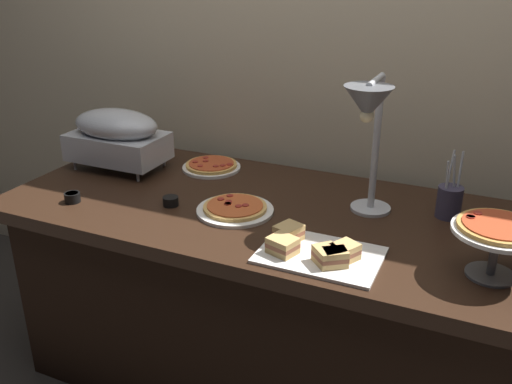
{
  "coord_description": "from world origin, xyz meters",
  "views": [
    {
      "loc": [
        0.71,
        -1.67,
        1.59
      ],
      "look_at": [
        -0.04,
        0.0,
        0.81
      ],
      "focal_mm": 39.32,
      "sensor_mm": 36.0,
      "label": 1
    }
  ],
  "objects_px": {
    "heat_lamp": "(369,117)",
    "pizza_plate_front": "(235,209)",
    "chafing_dish": "(117,135)",
    "sandwich_platter": "(316,251)",
    "pizza_plate_raised_stand": "(498,234)",
    "sauce_cup_near": "(171,201)",
    "sauce_cup_far": "(72,197)",
    "pizza_plate_center": "(211,166)",
    "utensil_holder": "(449,201)"
  },
  "relations": [
    {
      "from": "heat_lamp",
      "to": "pizza_plate_front",
      "type": "xyz_separation_m",
      "value": [
        -0.43,
        -0.08,
        -0.36
      ]
    },
    {
      "from": "chafing_dish",
      "to": "heat_lamp",
      "type": "height_order",
      "value": "heat_lamp"
    },
    {
      "from": "chafing_dish",
      "to": "sandwich_platter",
      "type": "height_order",
      "value": "chafing_dish"
    },
    {
      "from": "sandwich_platter",
      "to": "pizza_plate_raised_stand",
      "type": "bearing_deg",
      "value": 12.27
    },
    {
      "from": "heat_lamp",
      "to": "sauce_cup_near",
      "type": "distance_m",
      "value": 0.76
    },
    {
      "from": "heat_lamp",
      "to": "sauce_cup_far",
      "type": "relative_size",
      "value": 8.53
    },
    {
      "from": "sandwich_platter",
      "to": "chafing_dish",
      "type": "bearing_deg",
      "value": 158.99
    },
    {
      "from": "chafing_dish",
      "to": "pizza_plate_center",
      "type": "relative_size",
      "value": 1.62
    },
    {
      "from": "heat_lamp",
      "to": "sandwich_platter",
      "type": "relative_size",
      "value": 1.35
    },
    {
      "from": "pizza_plate_center",
      "to": "sauce_cup_near",
      "type": "bearing_deg",
      "value": -83.51
    },
    {
      "from": "pizza_plate_center",
      "to": "utensil_holder",
      "type": "xyz_separation_m",
      "value": [
        0.96,
        -0.07,
        0.05
      ]
    },
    {
      "from": "pizza_plate_front",
      "to": "sauce_cup_far",
      "type": "distance_m",
      "value": 0.6
    },
    {
      "from": "pizza_plate_front",
      "to": "pizza_plate_raised_stand",
      "type": "bearing_deg",
      "value": -5.61
    },
    {
      "from": "sauce_cup_far",
      "to": "utensil_holder",
      "type": "distance_m",
      "value": 1.33
    },
    {
      "from": "sauce_cup_near",
      "to": "sauce_cup_far",
      "type": "height_order",
      "value": "sauce_cup_far"
    },
    {
      "from": "chafing_dish",
      "to": "pizza_plate_front",
      "type": "bearing_deg",
      "value": -17.07
    },
    {
      "from": "heat_lamp",
      "to": "pizza_plate_center",
      "type": "height_order",
      "value": "heat_lamp"
    },
    {
      "from": "sandwich_platter",
      "to": "sauce_cup_far",
      "type": "height_order",
      "value": "sandwich_platter"
    },
    {
      "from": "sauce_cup_near",
      "to": "utensil_holder",
      "type": "relative_size",
      "value": 0.24
    },
    {
      "from": "pizza_plate_front",
      "to": "sauce_cup_near",
      "type": "xyz_separation_m",
      "value": [
        -0.23,
        -0.04,
        0.01
      ]
    },
    {
      "from": "pizza_plate_front",
      "to": "sauce_cup_near",
      "type": "distance_m",
      "value": 0.24
    },
    {
      "from": "pizza_plate_center",
      "to": "sandwich_platter",
      "type": "bearing_deg",
      "value": -39.65
    },
    {
      "from": "pizza_plate_raised_stand",
      "to": "utensil_holder",
      "type": "distance_m",
      "value": 0.39
    },
    {
      "from": "pizza_plate_front",
      "to": "utensil_holder",
      "type": "distance_m",
      "value": 0.73
    },
    {
      "from": "sauce_cup_far",
      "to": "pizza_plate_raised_stand",
      "type": "bearing_deg",
      "value": 3.35
    },
    {
      "from": "chafing_dish",
      "to": "pizza_plate_front",
      "type": "xyz_separation_m",
      "value": [
        0.64,
        -0.2,
        -0.13
      ]
    },
    {
      "from": "pizza_plate_raised_stand",
      "to": "sauce_cup_near",
      "type": "relative_size",
      "value": 4.4
    },
    {
      "from": "pizza_plate_raised_stand",
      "to": "utensil_holder",
      "type": "height_order",
      "value": "utensil_holder"
    },
    {
      "from": "pizza_plate_raised_stand",
      "to": "sauce_cup_near",
      "type": "xyz_separation_m",
      "value": [
        -1.07,
        0.04,
        -0.11
      ]
    },
    {
      "from": "sauce_cup_near",
      "to": "sandwich_platter",
      "type": "bearing_deg",
      "value": -13.52
    },
    {
      "from": "heat_lamp",
      "to": "pizza_plate_center",
      "type": "relative_size",
      "value": 1.99
    },
    {
      "from": "heat_lamp",
      "to": "pizza_plate_center",
      "type": "distance_m",
      "value": 0.83
    },
    {
      "from": "heat_lamp",
      "to": "pizza_plate_center",
      "type": "bearing_deg",
      "value": 159.35
    },
    {
      "from": "pizza_plate_front",
      "to": "sandwich_platter",
      "type": "height_order",
      "value": "sandwich_platter"
    },
    {
      "from": "chafing_dish",
      "to": "sauce_cup_far",
      "type": "xyz_separation_m",
      "value": [
        0.06,
        -0.36,
        -0.12
      ]
    },
    {
      "from": "pizza_plate_center",
      "to": "utensil_holder",
      "type": "bearing_deg",
      "value": -4.47
    },
    {
      "from": "utensil_holder",
      "to": "pizza_plate_front",
      "type": "bearing_deg",
      "value": -158.62
    },
    {
      "from": "heat_lamp",
      "to": "pizza_plate_front",
      "type": "distance_m",
      "value": 0.56
    },
    {
      "from": "chafing_dish",
      "to": "pizza_plate_raised_stand",
      "type": "xyz_separation_m",
      "value": [
        1.47,
        -0.28,
        -0.01
      ]
    },
    {
      "from": "sandwich_platter",
      "to": "sauce_cup_near",
      "type": "height_order",
      "value": "sandwich_platter"
    },
    {
      "from": "chafing_dish",
      "to": "pizza_plate_center",
      "type": "bearing_deg",
      "value": 22.18
    },
    {
      "from": "chafing_dish",
      "to": "heat_lamp",
      "type": "xyz_separation_m",
      "value": [
        1.06,
        -0.12,
        0.23
      ]
    },
    {
      "from": "sandwich_platter",
      "to": "sauce_cup_far",
      "type": "relative_size",
      "value": 6.32
    },
    {
      "from": "heat_lamp",
      "to": "sauce_cup_near",
      "type": "xyz_separation_m",
      "value": [
        -0.66,
        -0.12,
        -0.35
      ]
    },
    {
      "from": "pizza_plate_front",
      "to": "sandwich_platter",
      "type": "distance_m",
      "value": 0.4
    },
    {
      "from": "sandwich_platter",
      "to": "sauce_cup_near",
      "type": "relative_size",
      "value": 6.36
    },
    {
      "from": "pizza_plate_front",
      "to": "sauce_cup_near",
      "type": "height_order",
      "value": "sauce_cup_near"
    },
    {
      "from": "pizza_plate_center",
      "to": "pizza_plate_raised_stand",
      "type": "xyz_separation_m",
      "value": [
        1.11,
        -0.42,
        0.12
      ]
    },
    {
      "from": "pizza_plate_front",
      "to": "pizza_plate_raised_stand",
      "type": "distance_m",
      "value": 0.85
    },
    {
      "from": "pizza_plate_raised_stand",
      "to": "sandwich_platter",
      "type": "height_order",
      "value": "pizza_plate_raised_stand"
    }
  ]
}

